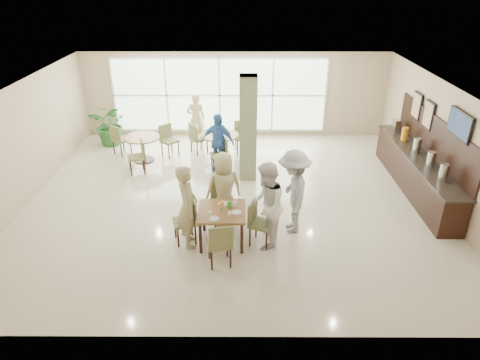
{
  "coord_description": "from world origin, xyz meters",
  "views": [
    {
      "loc": [
        0.24,
        -9.39,
        5.17
      ],
      "look_at": [
        0.2,
        -1.2,
        1.1
      ],
      "focal_mm": 32.0,
      "sensor_mm": 36.0,
      "label": 1
    }
  ],
  "objects_px": {
    "buffet_counter": "(416,170)",
    "round_table_left": "(142,143)",
    "adult_a": "(218,142)",
    "adult_standing": "(196,118)",
    "teen_far": "(224,188)",
    "round_table_right": "(220,140)",
    "teen_standing": "(293,192)",
    "teen_left": "(188,206)",
    "adult_b": "(248,134)",
    "main_table": "(222,214)",
    "potted_plant": "(111,124)",
    "teen_right": "(266,206)"
  },
  "relations": [
    {
      "from": "round_table_left",
      "to": "teen_far",
      "type": "bearing_deg",
      "value": -53.28
    },
    {
      "from": "adult_a",
      "to": "adult_b",
      "type": "xyz_separation_m",
      "value": [
        0.85,
        0.77,
        -0.03
      ]
    },
    {
      "from": "round_table_left",
      "to": "adult_a",
      "type": "relative_size",
      "value": 0.64
    },
    {
      "from": "round_table_left",
      "to": "adult_standing",
      "type": "height_order",
      "value": "adult_standing"
    },
    {
      "from": "adult_standing",
      "to": "buffet_counter",
      "type": "bearing_deg",
      "value": 143.05
    },
    {
      "from": "round_table_right",
      "to": "buffet_counter",
      "type": "relative_size",
      "value": 0.24
    },
    {
      "from": "round_table_left",
      "to": "teen_right",
      "type": "distance_m",
      "value": 5.51
    },
    {
      "from": "buffet_counter",
      "to": "round_table_left",
      "type": "bearing_deg",
      "value": 166.11
    },
    {
      "from": "teen_far",
      "to": "adult_standing",
      "type": "xyz_separation_m",
      "value": [
        -1.09,
        4.9,
        -0.02
      ]
    },
    {
      "from": "buffet_counter",
      "to": "adult_b",
      "type": "distance_m",
      "value": 4.73
    },
    {
      "from": "round_table_left",
      "to": "adult_b",
      "type": "height_order",
      "value": "adult_b"
    },
    {
      "from": "teen_right",
      "to": "adult_a",
      "type": "xyz_separation_m",
      "value": [
        -1.15,
        3.72,
        -0.1
      ]
    },
    {
      "from": "adult_b",
      "to": "adult_standing",
      "type": "xyz_separation_m",
      "value": [
        -1.66,
        1.34,
        0.02
      ]
    },
    {
      "from": "teen_left",
      "to": "teen_standing",
      "type": "xyz_separation_m",
      "value": [
        2.17,
        0.54,
        0.05
      ]
    },
    {
      "from": "potted_plant",
      "to": "adult_b",
      "type": "xyz_separation_m",
      "value": [
        4.37,
        -1.12,
        0.1
      ]
    },
    {
      "from": "teen_standing",
      "to": "adult_a",
      "type": "distance_m",
      "value": 3.62
    },
    {
      "from": "adult_a",
      "to": "teen_right",
      "type": "bearing_deg",
      "value": -53.33
    },
    {
      "from": "teen_standing",
      "to": "adult_standing",
      "type": "bearing_deg",
      "value": -154.63
    },
    {
      "from": "main_table",
      "to": "adult_b",
      "type": "xyz_separation_m",
      "value": [
        0.59,
        4.39,
        0.13
      ]
    },
    {
      "from": "teen_right",
      "to": "adult_b",
      "type": "distance_m",
      "value": 4.5
    },
    {
      "from": "buffet_counter",
      "to": "teen_right",
      "type": "bearing_deg",
      "value": -147.93
    },
    {
      "from": "main_table",
      "to": "teen_far",
      "type": "height_order",
      "value": "teen_far"
    },
    {
      "from": "adult_a",
      "to": "buffet_counter",
      "type": "bearing_deg",
      "value": 6.02
    },
    {
      "from": "round_table_left",
      "to": "round_table_right",
      "type": "xyz_separation_m",
      "value": [
        2.26,
        0.22,
        0.02
      ]
    },
    {
      "from": "adult_a",
      "to": "adult_standing",
      "type": "distance_m",
      "value": 2.26
    },
    {
      "from": "round_table_left",
      "to": "teen_far",
      "type": "distance_m",
      "value": 4.24
    },
    {
      "from": "teen_left",
      "to": "adult_standing",
      "type": "distance_m",
      "value": 5.82
    },
    {
      "from": "round_table_right",
      "to": "potted_plant",
      "type": "xyz_separation_m",
      "value": [
        -3.53,
        1.08,
        0.1
      ]
    },
    {
      "from": "round_table_left",
      "to": "adult_a",
      "type": "distance_m",
      "value": 2.35
    },
    {
      "from": "main_table",
      "to": "teen_standing",
      "type": "distance_m",
      "value": 1.59
    },
    {
      "from": "teen_right",
      "to": "adult_standing",
      "type": "height_order",
      "value": "teen_right"
    },
    {
      "from": "teen_far",
      "to": "adult_a",
      "type": "bearing_deg",
      "value": -102.2
    },
    {
      "from": "round_table_left",
      "to": "teen_far",
      "type": "xyz_separation_m",
      "value": [
        2.53,
        -3.39,
        0.27
      ]
    },
    {
      "from": "main_table",
      "to": "adult_standing",
      "type": "bearing_deg",
      "value": 100.59
    },
    {
      "from": "teen_left",
      "to": "adult_standing",
      "type": "relative_size",
      "value": 1.09
    },
    {
      "from": "main_table",
      "to": "teen_standing",
      "type": "height_order",
      "value": "teen_standing"
    },
    {
      "from": "potted_plant",
      "to": "main_table",
      "type": "bearing_deg",
      "value": -55.56
    },
    {
      "from": "round_table_left",
      "to": "buffet_counter",
      "type": "xyz_separation_m",
      "value": [
        7.39,
        -1.83,
        -0.01
      ]
    },
    {
      "from": "teen_right",
      "to": "teen_standing",
      "type": "height_order",
      "value": "teen_standing"
    },
    {
      "from": "round_table_right",
      "to": "teen_standing",
      "type": "bearing_deg",
      "value": -66.28
    },
    {
      "from": "round_table_left",
      "to": "potted_plant",
      "type": "bearing_deg",
      "value": 134.34
    },
    {
      "from": "round_table_left",
      "to": "teen_left",
      "type": "xyz_separation_m",
      "value": [
        1.84,
        -4.3,
        0.32
      ]
    },
    {
      "from": "teen_right",
      "to": "adult_standing",
      "type": "distance_m",
      "value": 6.15
    },
    {
      "from": "teen_standing",
      "to": "adult_b",
      "type": "xyz_separation_m",
      "value": [
        -0.91,
        3.93,
        -0.15
      ]
    },
    {
      "from": "teen_left",
      "to": "potted_plant",
      "type": "bearing_deg",
      "value": 19.22
    },
    {
      "from": "teen_standing",
      "to": "adult_b",
      "type": "height_order",
      "value": "teen_standing"
    },
    {
      "from": "adult_standing",
      "to": "teen_far",
      "type": "bearing_deg",
      "value": 94.86
    },
    {
      "from": "main_table",
      "to": "teen_left",
      "type": "height_order",
      "value": "teen_left"
    },
    {
      "from": "main_table",
      "to": "potted_plant",
      "type": "bearing_deg",
      "value": 124.44
    },
    {
      "from": "main_table",
      "to": "teen_standing",
      "type": "xyz_separation_m",
      "value": [
        1.49,
        0.46,
        0.27
      ]
    }
  ]
}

